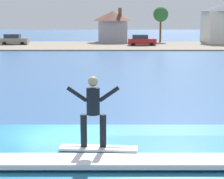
# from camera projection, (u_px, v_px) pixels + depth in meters

# --- Properties ---
(wave_crest) EXTENTS (7.26, 4.36, 1.72)m
(wave_crest) POSITION_uv_depth(u_px,v_px,m) (113.00, 173.00, 10.67)
(wave_crest) COLOR teal
(wave_crest) RESTS_ON ground_plane
(surfboard) EXTENTS (1.93, 0.53, 0.06)m
(surfboard) POSITION_uv_depth(u_px,v_px,m) (97.00, 148.00, 9.78)
(surfboard) COLOR white
(surfboard) RESTS_ON wave_crest
(surfer) EXTENTS (1.28, 0.32, 1.74)m
(surfer) POSITION_uv_depth(u_px,v_px,m) (92.00, 108.00, 9.64)
(surfer) COLOR black
(surfer) RESTS_ON surfboard
(shoreline_bank) EXTENTS (120.00, 18.22, 0.17)m
(shoreline_bank) POSITION_uv_depth(u_px,v_px,m) (102.00, 46.00, 65.19)
(shoreline_bank) COLOR gray
(shoreline_bank) RESTS_ON ground_plane
(car_near_shore) EXTENTS (4.53, 2.27, 1.86)m
(car_near_shore) POSITION_uv_depth(u_px,v_px,m) (13.00, 40.00, 66.56)
(car_near_shore) COLOR gray
(car_near_shore) RESTS_ON ground_plane
(car_far_shore) EXTENTS (4.47, 2.25, 1.86)m
(car_far_shore) POSITION_uv_depth(u_px,v_px,m) (140.00, 40.00, 64.49)
(car_far_shore) COLOR red
(car_far_shore) RESTS_ON ground_plane
(house_small_cottage) EXTENTS (7.57, 7.57, 6.23)m
(house_small_cottage) POSITION_uv_depth(u_px,v_px,m) (111.00, 25.00, 72.65)
(house_small_cottage) COLOR #9EA3AD
(house_small_cottage) RESTS_ON ground_plane
(tree_tall_bare) EXTENTS (2.75, 2.75, 6.49)m
(tree_tall_bare) POSITION_uv_depth(u_px,v_px,m) (159.00, 15.00, 73.01)
(tree_tall_bare) COLOR brown
(tree_tall_bare) RESTS_ON ground_plane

